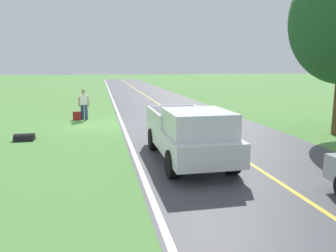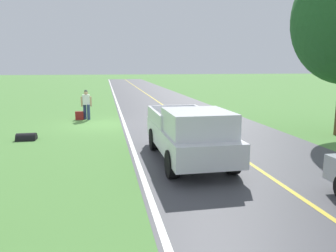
{
  "view_description": "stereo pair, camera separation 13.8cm",
  "coord_description": "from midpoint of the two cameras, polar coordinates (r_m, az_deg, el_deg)",
  "views": [
    {
      "loc": [
        0.03,
        18.09,
        3.14
      ],
      "look_at": [
        -1.98,
        8.22,
        1.31
      ],
      "focal_mm": 35.69,
      "sensor_mm": 36.0,
      "label": 1
    },
    {
      "loc": [
        -0.1,
        18.12,
        3.14
      ],
      "look_at": [
        -1.98,
        8.22,
        1.31
      ],
      "focal_mm": 35.69,
      "sensor_mm": 36.0,
      "label": 2
    }
  ],
  "objects": [
    {
      "name": "pickup_truck_passing",
      "position": [
        10.89,
        3.39,
        -1.22
      ],
      "size": [
        2.13,
        5.42,
        1.82
      ],
      "color": "silver",
      "rests_on": "ground"
    },
    {
      "name": "lane_centre_line",
      "position": [
        18.95,
        2.8,
        0.78
      ],
      "size": [
        0.14,
        117.6,
        0.0
      ],
      "primitive_type": "cube",
      "color": "gold",
      "rests_on": "ground"
    },
    {
      "name": "lane_edge_line",
      "position": [
        18.41,
        -8.05,
        0.41
      ],
      "size": [
        0.16,
        117.6,
        0.0
      ],
      "primitive_type": "cube",
      "color": "silver",
      "rests_on": "ground"
    },
    {
      "name": "ground_plane",
      "position": [
        18.38,
        -11.45,
        0.27
      ],
      "size": [
        200.0,
        200.0,
        0.0
      ],
      "primitive_type": "plane",
      "color": "#568E42"
    },
    {
      "name": "suitcase_carried",
      "position": [
        20.16,
        -15.48,
        1.69
      ],
      "size": [
        0.46,
        0.2,
        0.49
      ],
      "primitive_type": "cube",
      "rotation": [
        0.0,
        0.0,
        1.58
      ],
      "color": "maroon",
      "rests_on": "ground"
    },
    {
      "name": "road_surface",
      "position": [
        18.95,
        2.8,
        0.78
      ],
      "size": [
        7.51,
        120.0,
        0.0
      ],
      "primitive_type": "cube",
      "color": "#47474C",
      "rests_on": "ground"
    },
    {
      "name": "hitchhiker_walking",
      "position": [
        20.12,
        -14.37,
        3.84
      ],
      "size": [
        0.62,
        0.51,
        1.75
      ],
      "color": "navy",
      "rests_on": "ground"
    },
    {
      "name": "drainage_culvert",
      "position": [
        15.46,
        -23.52,
        -2.27
      ],
      "size": [
        0.8,
        0.6,
        0.6
      ],
      "primitive_type": "cylinder",
      "rotation": [
        0.0,
        1.57,
        0.0
      ],
      "color": "black",
      "rests_on": "ground"
    }
  ]
}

